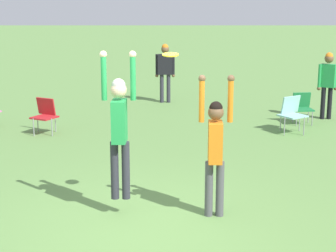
{
  "coord_description": "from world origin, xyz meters",
  "views": [
    {
      "loc": [
        0.36,
        -7.55,
        3.17
      ],
      "look_at": [
        0.35,
        0.64,
        1.3
      ],
      "focal_mm": 60.0,
      "sensor_mm": 36.0,
      "label": 1
    }
  ],
  "objects_px": {
    "person_jumping": "(120,122)",
    "frisbee": "(171,55)",
    "camping_chair_1": "(292,112)",
    "person_spectator_far": "(166,67)",
    "person_defending": "(216,143)",
    "person_spectator_near": "(328,79)",
    "camping_chair_0": "(303,106)",
    "camping_chair_2": "(46,113)"
  },
  "relations": [
    {
      "from": "camping_chair_1",
      "to": "camping_chair_2",
      "type": "distance_m",
      "value": 5.92
    },
    {
      "from": "camping_chair_2",
      "to": "frisbee",
      "type": "bearing_deg",
      "value": 147.52
    },
    {
      "from": "person_jumping",
      "to": "camping_chair_0",
      "type": "relative_size",
      "value": 2.75
    },
    {
      "from": "camping_chair_1",
      "to": "person_spectator_far",
      "type": "xyz_separation_m",
      "value": [
        -3.07,
        3.97,
        0.59
      ]
    },
    {
      "from": "person_jumping",
      "to": "frisbee",
      "type": "xyz_separation_m",
      "value": [
        0.74,
        -0.05,
        0.98
      ]
    },
    {
      "from": "person_jumping",
      "to": "person_defending",
      "type": "bearing_deg",
      "value": -90.0
    },
    {
      "from": "camping_chair_0",
      "to": "person_spectator_far",
      "type": "bearing_deg",
      "value": -46.83
    },
    {
      "from": "person_defending",
      "to": "person_spectator_near",
      "type": "relative_size",
      "value": 1.19
    },
    {
      "from": "person_defending",
      "to": "frisbee",
      "type": "bearing_deg",
      "value": -87.63
    },
    {
      "from": "camping_chair_1",
      "to": "person_spectator_far",
      "type": "distance_m",
      "value": 5.05
    },
    {
      "from": "camping_chair_2",
      "to": "person_spectator_far",
      "type": "xyz_separation_m",
      "value": [
        2.85,
        4.05,
        0.62
      ]
    },
    {
      "from": "person_defending",
      "to": "person_spectator_near",
      "type": "bearing_deg",
      "value": 154.68
    },
    {
      "from": "camping_chair_0",
      "to": "person_defending",
      "type": "bearing_deg",
      "value": 59.8
    },
    {
      "from": "person_defending",
      "to": "frisbee",
      "type": "distance_m",
      "value": 1.44
    },
    {
      "from": "person_defending",
      "to": "person_spectator_near",
      "type": "xyz_separation_m",
      "value": [
        3.55,
        6.88,
        -0.04
      ]
    },
    {
      "from": "camping_chair_0",
      "to": "camping_chair_1",
      "type": "distance_m",
      "value": 1.07
    },
    {
      "from": "person_spectator_near",
      "to": "camping_chair_0",
      "type": "bearing_deg",
      "value": -111.74
    },
    {
      "from": "person_defending",
      "to": "camping_chair_1",
      "type": "height_order",
      "value": "person_defending"
    },
    {
      "from": "camping_chair_2",
      "to": "camping_chair_0",
      "type": "bearing_deg",
      "value": -142.74
    },
    {
      "from": "camping_chair_0",
      "to": "person_jumping",
      "type": "bearing_deg",
      "value": 49.89
    },
    {
      "from": "frisbee",
      "to": "camping_chair_1",
      "type": "distance_m",
      "value": 6.39
    },
    {
      "from": "camping_chair_2",
      "to": "person_spectator_near",
      "type": "xyz_separation_m",
      "value": [
        7.18,
        1.61,
        0.59
      ]
    },
    {
      "from": "camping_chair_0",
      "to": "person_spectator_far",
      "type": "distance_m",
      "value": 4.69
    },
    {
      "from": "camping_chair_1",
      "to": "camping_chair_2",
      "type": "relative_size",
      "value": 1.03
    },
    {
      "from": "camping_chair_2",
      "to": "person_defending",
      "type": "bearing_deg",
      "value": 152.63
    },
    {
      "from": "person_jumping",
      "to": "camping_chair_0",
      "type": "distance_m",
      "value": 7.57
    },
    {
      "from": "person_jumping",
      "to": "camping_chair_1",
      "type": "bearing_deg",
      "value": -32.84
    },
    {
      "from": "frisbee",
      "to": "person_spectator_near",
      "type": "relative_size",
      "value": 0.13
    },
    {
      "from": "person_defending",
      "to": "camping_chair_2",
      "type": "height_order",
      "value": "person_defending"
    },
    {
      "from": "frisbee",
      "to": "person_defending",
      "type": "bearing_deg",
      "value": 0.4
    },
    {
      "from": "camping_chair_1",
      "to": "person_spectator_near",
      "type": "height_order",
      "value": "person_spectator_near"
    },
    {
      "from": "camping_chair_1",
      "to": "frisbee",
      "type": "bearing_deg",
      "value": 28.01
    },
    {
      "from": "frisbee",
      "to": "camping_chair_2",
      "type": "height_order",
      "value": "frisbee"
    },
    {
      "from": "camping_chair_0",
      "to": "frisbee",
      "type": "bearing_deg",
      "value": 55.05
    },
    {
      "from": "camping_chair_0",
      "to": "person_spectator_near",
      "type": "distance_m",
      "value": 1.14
    },
    {
      "from": "person_jumping",
      "to": "frisbee",
      "type": "bearing_deg",
      "value": -92.08
    },
    {
      "from": "person_jumping",
      "to": "camping_chair_2",
      "type": "height_order",
      "value": "person_jumping"
    },
    {
      "from": "person_jumping",
      "to": "person_defending",
      "type": "xyz_separation_m",
      "value": [
        1.39,
        -0.05,
        -0.3
      ]
    },
    {
      "from": "person_defending",
      "to": "camping_chair_1",
      "type": "distance_m",
      "value": 5.85
    },
    {
      "from": "frisbee",
      "to": "camping_chair_0",
      "type": "bearing_deg",
      "value": 61.52
    },
    {
      "from": "person_jumping",
      "to": "camping_chair_0",
      "type": "height_order",
      "value": "person_jumping"
    },
    {
      "from": "frisbee",
      "to": "person_jumping",
      "type": "bearing_deg",
      "value": 175.95
    }
  ]
}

